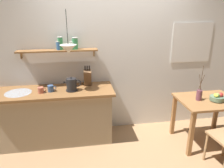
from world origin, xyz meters
name	(u,v)px	position (x,y,z in m)	size (l,w,h in m)	color
ground_plane	(121,145)	(0.00, 0.00, 0.00)	(14.00, 14.00, 0.00)	#A87F56
back_wall	(126,53)	(0.21, 0.65, 1.35)	(6.80, 0.11, 2.70)	white
kitchen_counter	(55,116)	(-1.00, 0.32, 0.45)	(1.83, 0.63, 0.88)	tan
wall_shelf	(62,48)	(-0.83, 0.49, 1.49)	(1.20, 0.20, 0.33)	brown
dining_table	(207,107)	(1.33, -0.10, 0.61)	(0.89, 0.70, 0.74)	#9E6B3D
fruit_bowl	(217,97)	(1.42, -0.17, 0.80)	(0.21, 0.21, 0.14)	slate
twig_vase	(199,94)	(1.17, -0.09, 0.83)	(0.08, 0.08, 0.54)	brown
electric_kettle	(72,85)	(-0.71, 0.25, 0.98)	(0.26, 0.18, 0.21)	black
knife_block	(87,77)	(-0.46, 0.44, 1.01)	(0.12, 0.17, 0.33)	brown
coffee_mug_by_sink	(41,90)	(-1.16, 0.23, 0.92)	(0.12, 0.08, 0.09)	#C6664C
coffee_mug_spare	(51,88)	(-1.02, 0.26, 0.93)	(0.13, 0.09, 0.10)	#3D5B89
pendant_lamp	(68,49)	(-0.72, 0.22, 1.52)	(0.24, 0.24, 0.58)	black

